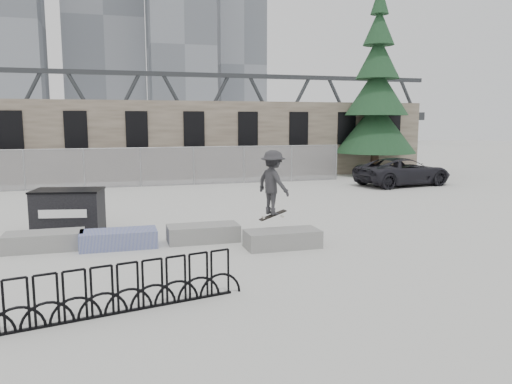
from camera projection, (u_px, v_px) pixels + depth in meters
ground at (167, 244)px, 13.85m from camera, size 120.00×120.00×0.00m
stone_wall at (136, 140)px, 28.98m from camera, size 36.00×2.58×4.50m
chainlink_fence at (140, 167)px, 25.59m from camera, size 22.06×0.06×2.02m
planter_far_left at (44, 240)px, 13.17m from camera, size 2.00×0.90×0.47m
planter_center_left at (119, 238)px, 13.40m from camera, size 2.00×0.90×0.47m
planter_center_right at (203, 232)px, 14.10m from camera, size 2.00×0.90×0.47m
planter_offset at (282, 238)px, 13.42m from camera, size 2.00×0.90×0.47m
dumpster at (69, 211)px, 15.16m from camera, size 2.21×1.59×1.33m
bike_rack at (115, 290)px, 8.75m from camera, size 4.83×1.16×0.90m
spruce_tree at (377, 101)px, 30.62m from camera, size 4.95×4.95×11.50m
skyline_towers at (109, 33)px, 99.82m from camera, size 58.00×28.00×48.00m
truss_bridge at (197, 115)px, 68.31m from camera, size 70.00×3.00×9.80m
suv at (403, 172)px, 26.20m from camera, size 5.50×3.14×1.45m
skateboarder at (273, 183)px, 13.75m from camera, size 1.06×1.32×1.94m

